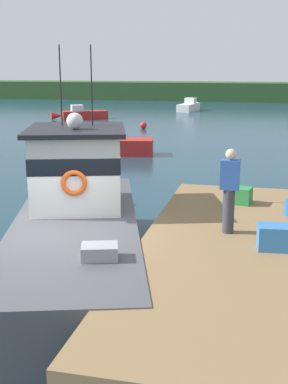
{
  "coord_description": "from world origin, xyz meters",
  "views": [
    {
      "loc": [
        3.87,
        -8.83,
        4.29
      ],
      "look_at": [
        1.2,
        2.56,
        1.4
      ],
      "focal_mm": 47.09,
      "sensor_mm": 36.0,
      "label": 1
    }
  ],
  "objects_px": {
    "crate_single_far": "(238,195)",
    "mooring_buoy_inshore": "(143,125)",
    "crate_stack_near_edge": "(275,237)",
    "moored_boat_mid_harbor": "(189,106)",
    "deckhand_by_the_boat": "(229,189)",
    "moored_boat_outer_mooring": "(102,145)",
    "main_fishing_boat": "(77,222)",
    "moored_boat_far_left": "(81,114)"
  },
  "relations": [
    {
      "from": "main_fishing_boat",
      "to": "crate_stack_near_edge",
      "type": "distance_m",
      "value": 4.38
    },
    {
      "from": "moored_boat_outer_mooring",
      "to": "moored_boat_mid_harbor",
      "type": "distance_m",
      "value": 27.85
    },
    {
      "from": "main_fishing_boat",
      "to": "deckhand_by_the_boat",
      "type": "distance_m",
      "value": 3.51
    },
    {
      "from": "crate_stack_near_edge",
      "to": "moored_boat_mid_harbor",
      "type": "xyz_separation_m",
      "value": [
        -7.74,
        43.42,
        -0.97
      ]
    },
    {
      "from": "moored_boat_outer_mooring",
      "to": "mooring_buoy_inshore",
      "type": "height_order",
      "value": "moored_boat_outer_mooring"
    },
    {
      "from": "crate_single_far",
      "to": "mooring_buoy_inshore",
      "type": "bearing_deg",
      "value": 108.33
    },
    {
      "from": "crate_stack_near_edge",
      "to": "moored_boat_far_left",
      "type": "distance_m",
      "value": 36.15
    },
    {
      "from": "moored_boat_far_left",
      "to": "mooring_buoy_inshore",
      "type": "distance_m",
      "value": 8.84
    },
    {
      "from": "crate_single_far",
      "to": "moored_boat_mid_harbor",
      "type": "xyz_separation_m",
      "value": [
        -6.95,
        40.43,
        -0.94
      ]
    },
    {
      "from": "crate_single_far",
      "to": "moored_boat_outer_mooring",
      "type": "distance_m",
      "value": 14.64
    },
    {
      "from": "main_fishing_boat",
      "to": "mooring_buoy_inshore",
      "type": "relative_size",
      "value": 19.94
    },
    {
      "from": "crate_stack_near_edge",
      "to": "moored_boat_mid_harbor",
      "type": "distance_m",
      "value": 44.11
    },
    {
      "from": "deckhand_by_the_boat",
      "to": "moored_boat_mid_harbor",
      "type": "relative_size",
      "value": 0.31
    },
    {
      "from": "main_fishing_boat",
      "to": "crate_stack_near_edge",
      "type": "xyz_separation_m",
      "value": [
        4.17,
        -1.3,
        0.41
      ]
    },
    {
      "from": "crate_single_far",
      "to": "deckhand_by_the_boat",
      "type": "xyz_separation_m",
      "value": [
        -0.08,
        -2.25,
        0.67
      ]
    },
    {
      "from": "mooring_buoy_inshore",
      "to": "crate_stack_near_edge",
      "type": "bearing_deg",
      "value": -72.05
    },
    {
      "from": "main_fishing_boat",
      "to": "deckhand_by_the_boat",
      "type": "relative_size",
      "value": 6.08
    },
    {
      "from": "mooring_buoy_inshore",
      "to": "moored_boat_far_left",
      "type": "bearing_deg",
      "value": 140.68
    },
    {
      "from": "deckhand_by_the_boat",
      "to": "moored_boat_far_left",
      "type": "height_order",
      "value": "deckhand_by_the_boat"
    },
    {
      "from": "deckhand_by_the_boat",
      "to": "moored_boat_far_left",
      "type": "distance_m",
      "value": 35.13
    },
    {
      "from": "moored_boat_outer_mooring",
      "to": "moored_boat_mid_harbor",
      "type": "bearing_deg",
      "value": 88.99
    },
    {
      "from": "crate_stack_near_edge",
      "to": "moored_boat_far_left",
      "type": "xyz_separation_m",
      "value": [
        -15.59,
        32.6,
        -1.0
      ]
    },
    {
      "from": "moored_boat_outer_mooring",
      "to": "moored_boat_far_left",
      "type": "distance_m",
      "value": 18.55
    },
    {
      "from": "crate_single_far",
      "to": "deckhand_by_the_boat",
      "type": "bearing_deg",
      "value": -91.97
    },
    {
      "from": "mooring_buoy_inshore",
      "to": "moored_boat_outer_mooring",
      "type": "bearing_deg",
      "value": -87.4
    },
    {
      "from": "crate_stack_near_edge",
      "to": "mooring_buoy_inshore",
      "type": "height_order",
      "value": "crate_stack_near_edge"
    },
    {
      "from": "crate_stack_near_edge",
      "to": "deckhand_by_the_boat",
      "type": "bearing_deg",
      "value": 139.39
    },
    {
      "from": "deckhand_by_the_boat",
      "to": "crate_single_far",
      "type": "bearing_deg",
      "value": 88.03
    },
    {
      "from": "deckhand_by_the_boat",
      "to": "moored_boat_outer_mooring",
      "type": "bearing_deg",
      "value": 116.39
    },
    {
      "from": "crate_stack_near_edge",
      "to": "crate_single_far",
      "type": "distance_m",
      "value": 3.09
    },
    {
      "from": "crate_stack_near_edge",
      "to": "moored_boat_outer_mooring",
      "type": "relative_size",
      "value": 0.11
    },
    {
      "from": "main_fishing_boat",
      "to": "mooring_buoy_inshore",
      "type": "bearing_deg",
      "value": 100.1
    },
    {
      "from": "deckhand_by_the_boat",
      "to": "moored_boat_outer_mooring",
      "type": "xyz_separation_m",
      "value": [
        -7.36,
        14.83,
        -1.58
      ]
    },
    {
      "from": "moored_boat_outer_mooring",
      "to": "deckhand_by_the_boat",
      "type": "bearing_deg",
      "value": -63.61
    },
    {
      "from": "moored_boat_outer_mooring",
      "to": "mooring_buoy_inshore",
      "type": "relative_size",
      "value": 11.33
    },
    {
      "from": "crate_stack_near_edge",
      "to": "mooring_buoy_inshore",
      "type": "bearing_deg",
      "value": 107.95
    },
    {
      "from": "moored_boat_mid_harbor",
      "to": "mooring_buoy_inshore",
      "type": "xyz_separation_m",
      "value": [
        -1.01,
        -16.42,
        -0.2
      ]
    },
    {
      "from": "deckhand_by_the_boat",
      "to": "mooring_buoy_inshore",
      "type": "distance_m",
      "value": 27.47
    },
    {
      "from": "mooring_buoy_inshore",
      "to": "deckhand_by_the_boat",
      "type": "bearing_deg",
      "value": -73.3
    },
    {
      "from": "deckhand_by_the_boat",
      "to": "mooring_buoy_inshore",
      "type": "height_order",
      "value": "deckhand_by_the_boat"
    },
    {
      "from": "deckhand_by_the_boat",
      "to": "moored_boat_mid_harbor",
      "type": "height_order",
      "value": "deckhand_by_the_boat"
    },
    {
      "from": "main_fishing_boat",
      "to": "moored_boat_far_left",
      "type": "height_order",
      "value": "main_fishing_boat"
    }
  ]
}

